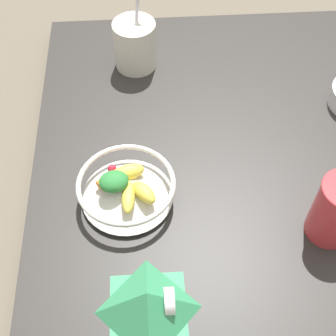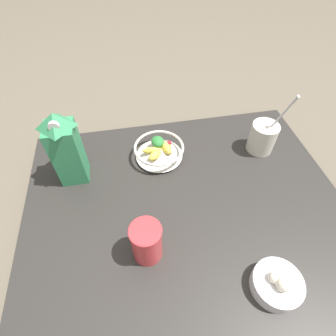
% 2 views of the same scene
% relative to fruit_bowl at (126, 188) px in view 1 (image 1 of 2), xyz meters
% --- Properties ---
extents(ground_plane, '(6.00, 6.00, 0.00)m').
position_rel_fruit_bowl_xyz_m(ground_plane, '(0.05, -0.34, -0.08)').
color(ground_plane, '#665B4C').
extents(countertop, '(1.07, 1.07, 0.04)m').
position_rel_fruit_bowl_xyz_m(countertop, '(0.05, -0.34, -0.06)').
color(countertop, '#2D2B28').
rests_on(countertop, ground_plane).
extents(fruit_bowl, '(0.19, 0.19, 0.08)m').
position_rel_fruit_bowl_xyz_m(fruit_bowl, '(0.00, 0.00, 0.00)').
color(fruit_bowl, silver).
rests_on(fruit_bowl, countertop).
extents(milk_carton, '(0.09, 0.09, 0.28)m').
position_rel_fruit_bowl_xyz_m(milk_carton, '(-0.31, -0.04, 0.10)').
color(milk_carton, '#338C59').
rests_on(milk_carton, countertop).
extents(yogurt_tub, '(0.12, 0.10, 0.26)m').
position_rel_fruit_bowl_xyz_m(yogurt_tub, '(0.40, -0.03, 0.03)').
color(yogurt_tub, silver).
rests_on(yogurt_tub, countertop).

